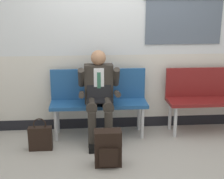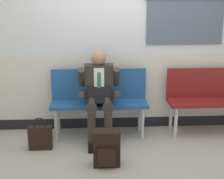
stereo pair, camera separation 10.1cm
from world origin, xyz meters
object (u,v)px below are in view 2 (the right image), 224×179
at_px(bench_empty, 207,95).
at_px(backpack, 107,149).
at_px(handbag, 40,137).
at_px(person_seated, 99,93).
at_px(bench_with_person, 99,97).

height_order(bench_empty, backpack, bench_empty).
xyz_separation_m(backpack, handbag, (-0.86, 0.48, -0.05)).
bearing_deg(backpack, bench_empty, 32.41).
bearing_deg(person_seated, bench_with_person, 90.00).
height_order(bench_with_person, bench_empty, bench_with_person).
relative_size(bench_empty, person_seated, 0.94).
xyz_separation_m(bench_with_person, backpack, (0.07, -0.97, -0.35)).
distance_m(bench_empty, person_seated, 1.61).
distance_m(backpack, handbag, 0.99).
bearing_deg(backpack, bench_with_person, 93.97).
bearing_deg(handbag, person_seated, 19.87).
height_order(backpack, handbag, same).
bearing_deg(handbag, bench_with_person, 31.75).
relative_size(bench_with_person, bench_empty, 1.17).
bearing_deg(bench_empty, bench_with_person, 179.93).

